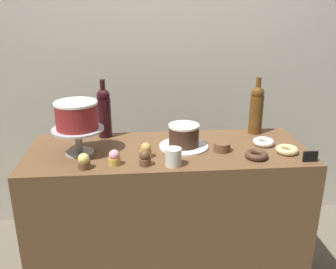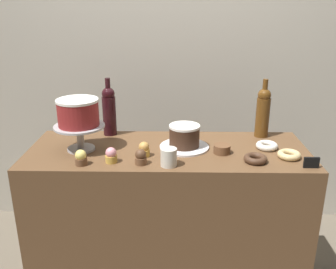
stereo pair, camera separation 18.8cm
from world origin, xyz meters
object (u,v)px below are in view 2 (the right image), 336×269
at_px(cupcake_caramel, 144,150).
at_px(white_layer_cake, 78,112).
at_px(cupcake_strawberry, 111,155).
at_px(cookie_stack, 222,149).
at_px(wine_bottle_dark_red, 109,110).
at_px(cupcake_lemon, 81,158).
at_px(price_sign_chalkboard, 311,163).
at_px(coffee_cup_ceramic, 169,157).
at_px(cake_stand_pedestal, 80,133).
at_px(cupcake_chocolate, 141,157).
at_px(donut_sugar, 267,146).
at_px(donut_glazed, 289,155).
at_px(chocolate_round_cake, 184,136).
at_px(donut_chocolate, 255,159).
at_px(wine_bottle_amber, 263,112).

bearing_deg(cupcake_caramel, white_layer_cake, 167.00).
distance_m(cupcake_strawberry, cookie_stack, 0.55).
bearing_deg(cookie_stack, wine_bottle_dark_red, 156.05).
bearing_deg(cupcake_lemon, price_sign_chalkboard, -0.76).
distance_m(cupcake_lemon, coffee_cup_ceramic, 0.41).
height_order(cake_stand_pedestal, coffee_cup_ceramic, cake_stand_pedestal).
height_order(cake_stand_pedestal, cupcake_chocolate, cake_stand_pedestal).
xyz_separation_m(donut_sugar, price_sign_chalkboard, (0.15, -0.23, 0.01)).
bearing_deg(donut_glazed, white_layer_cake, 175.33).
distance_m(cake_stand_pedestal, chocolate_round_cake, 0.53).
height_order(cupcake_chocolate, cookie_stack, cupcake_chocolate).
distance_m(cupcake_chocolate, donut_glazed, 0.72).
relative_size(cookie_stack, coffee_cup_ceramic, 0.99).
bearing_deg(cookie_stack, cupcake_lemon, -167.23).
relative_size(cupcake_caramel, donut_sugar, 0.66).
bearing_deg(cookie_stack, cupcake_chocolate, -160.58).
distance_m(cupcake_chocolate, donut_chocolate, 0.54).
relative_size(cupcake_chocolate, donut_sugar, 0.66).
relative_size(wine_bottle_dark_red, cookie_stack, 3.87).
height_order(donut_glazed, cookie_stack, cookie_stack).
height_order(donut_glazed, price_sign_chalkboard, price_sign_chalkboard).
distance_m(chocolate_round_cake, coffee_cup_ceramic, 0.24).
relative_size(chocolate_round_cake, coffee_cup_ceramic, 1.87).
bearing_deg(cookie_stack, cake_stand_pedestal, 177.49).
relative_size(cupcake_strawberry, cupcake_caramel, 1.00).
distance_m(cupcake_strawberry, coffee_cup_ceramic, 0.27).
bearing_deg(donut_glazed, cupcake_lemon, -174.31).
distance_m(cake_stand_pedestal, donut_chocolate, 0.88).
bearing_deg(wine_bottle_dark_red, donut_sugar, -13.59).
height_order(chocolate_round_cake, cupcake_chocolate, chocolate_round_cake).
relative_size(chocolate_round_cake, donut_sugar, 1.42).
height_order(white_layer_cake, chocolate_round_cake, white_layer_cake).
xyz_separation_m(cupcake_lemon, cupcake_chocolate, (0.28, 0.01, 0.00)).
distance_m(white_layer_cake, coffee_cup_ceramic, 0.51).
xyz_separation_m(white_layer_cake, wine_bottle_dark_red, (0.11, 0.24, -0.06)).
xyz_separation_m(white_layer_cake, cupcake_lemon, (0.05, -0.18, -0.17)).
bearing_deg(donut_chocolate, white_layer_cake, 171.13).
distance_m(donut_sugar, donut_chocolate, 0.19).
bearing_deg(donut_chocolate, coffee_cup_ceramic, -172.93).
distance_m(chocolate_round_cake, donut_chocolate, 0.38).
distance_m(cupcake_strawberry, price_sign_chalkboard, 0.93).
xyz_separation_m(donut_sugar, cookie_stack, (-0.24, -0.06, 0.01)).
relative_size(donut_sugar, price_sign_chalkboard, 1.60).
xyz_separation_m(cake_stand_pedestal, wine_bottle_amber, (0.97, 0.22, 0.05)).
distance_m(cookie_stack, coffee_cup_ceramic, 0.31).
bearing_deg(coffee_cup_ceramic, white_layer_cake, 157.69).
distance_m(wine_bottle_dark_red, donut_chocolate, 0.85).
bearing_deg(donut_sugar, cupcake_caramel, -170.07).
bearing_deg(wine_bottle_amber, wine_bottle_dark_red, 178.98).
distance_m(cake_stand_pedestal, coffee_cup_ceramic, 0.49).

